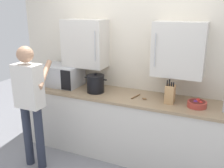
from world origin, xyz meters
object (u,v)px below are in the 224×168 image
wooden_spoon (140,97)px  person_figure (30,98)px  microwave_oven (60,75)px  stock_pot (96,84)px  knife_block (170,94)px  fruit_bowl (197,104)px

wooden_spoon → person_figure: person_figure is taller
microwave_oven → person_figure: person_figure is taller
microwave_oven → stock_pot: (0.65, -0.08, -0.03)m
knife_block → person_figure: person_figure is taller
wooden_spoon → person_figure: (-1.22, -0.70, 0.05)m
knife_block → wooden_spoon: (-0.38, 0.00, -0.10)m
fruit_bowl → stock_pot: bearing=-179.7°
fruit_bowl → microwave_oven: bearing=177.9°
stock_pot → microwave_oven: bearing=173.0°
microwave_oven → wooden_spoon: microwave_oven is taller
stock_pot → knife_block: bearing=0.8°
person_figure → fruit_bowl: bearing=19.7°
fruit_bowl → person_figure: (-1.93, -0.69, 0.02)m
person_figure → microwave_oven: bearing=95.8°
fruit_bowl → stock_pot: stock_pot is taller
microwave_oven → wooden_spoon: 1.31m
microwave_oven → knife_block: 1.68m
fruit_bowl → knife_block: bearing=178.6°
knife_block → wooden_spoon: knife_block is taller
microwave_oven → person_figure: size_ratio=0.51×
microwave_oven → wooden_spoon: bearing=-2.8°
stock_pot → person_figure: (-0.57, -0.68, -0.07)m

